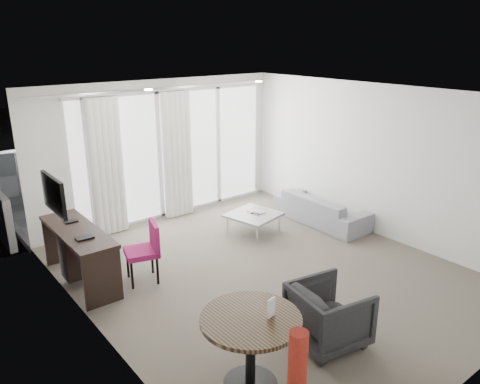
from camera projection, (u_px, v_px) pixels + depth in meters
floor at (265, 272)px, 6.93m from camera, size 5.00×6.00×0.00m
ceiling at (268, 95)px, 6.11m from camera, size 5.00×6.00×0.00m
wall_left at (93, 234)px, 5.05m from camera, size 0.00×6.00×2.60m
wall_right at (376, 161)px, 7.99m from camera, size 0.00×6.00×2.60m
window_panel at (175, 153)px, 8.95m from camera, size 4.00×0.02×2.38m
window_frame at (176, 153)px, 8.94m from camera, size 4.10×0.06×2.44m
curtain_left at (107, 167)px, 7.98m from camera, size 0.60×0.20×2.38m
curtain_right at (177, 155)px, 8.80m from camera, size 0.60×0.20×2.38m
curtain_track at (162, 88)px, 8.26m from camera, size 4.80×0.04×0.04m
downlight_a at (149, 90)px, 6.77m from camera, size 0.12×0.12×0.02m
downlight_b at (259, 81)px, 8.01m from camera, size 0.12×0.12×0.02m
desk at (80, 256)px, 6.56m from camera, size 0.53×1.69×0.79m
tv at (54, 195)px, 6.14m from camera, size 0.05×0.80×0.50m
desk_chair at (141, 253)px, 6.57m from camera, size 0.58×0.56×0.87m
round_table at (250, 352)px, 4.57m from camera, size 1.30×1.30×0.79m
menu_card at (271, 323)px, 4.48m from camera, size 0.11×0.04×0.19m
tub_armchair at (329, 315)px, 5.25m from camera, size 0.90×0.89×0.71m
coffee_table at (253, 223)px, 8.28m from camera, size 0.96×0.96×0.36m
remote at (255, 214)px, 8.20m from camera, size 0.11×0.18×0.02m
magazine at (256, 212)px, 8.29m from camera, size 0.25×0.31×0.02m
sofa at (321, 209)px, 8.71m from camera, size 0.73×1.87×0.54m
terrace_slab at (143, 195)px, 10.48m from camera, size 5.60×3.00×0.12m
rattan_chair_a at (147, 177)px, 10.34m from camera, size 0.56×0.56×0.74m
rattan_chair_b at (186, 159)px, 11.63m from camera, size 0.72×0.72×0.84m
rattan_table at (209, 180)px, 10.40m from camera, size 0.71×0.71×0.56m
balustrade at (114, 158)px, 11.38m from camera, size 5.50×0.06×1.05m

